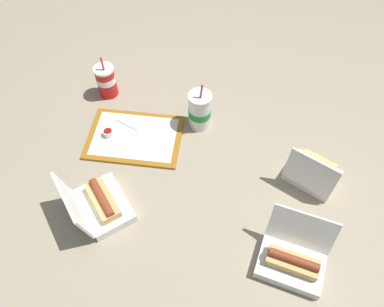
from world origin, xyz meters
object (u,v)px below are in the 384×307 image
Objects in this scene: clamshell_hotdog_center at (101,204)px; ketchup_cup at (108,133)px; soda_cup_corner at (106,81)px; food_tray at (135,137)px; plastic_fork at (128,124)px; soda_cup_front at (200,110)px; clamshell_hotdog_back at (292,261)px; clamshell_sandwich_left at (312,173)px.

ketchup_cup is at bearing 113.47° from clamshell_hotdog_center.
soda_cup_corner is (-0.24, 0.52, 0.03)m from clamshell_hotdog_center.
food_tray is 0.07m from plastic_fork.
food_tray is 0.33m from clamshell_hotdog_center.
soda_cup_corner reaches higher than clamshell_hotdog_center.
soda_cup_front is 1.10× the size of soda_cup_corner.
food_tray is 0.28m from soda_cup_front.
clamshell_hotdog_center is 1.35× the size of soda_cup_corner.
soda_cup_front is 0.43m from soda_cup_corner.
soda_cup_front is at bearing 135.39° from clamshell_hotdog_back.
ketchup_cup is at bearing -63.23° from soda_cup_corner.
clamshell_hotdog_center is 1.31× the size of clamshell_sandwich_left.
ketchup_cup reaches higher than food_tray.
ketchup_cup is 0.19× the size of clamshell_hotdog_back.
ketchup_cup is at bearing -111.39° from plastic_fork.
plastic_fork is (0.05, 0.08, -0.01)m from ketchup_cup.
soda_cup_front reaches higher than food_tray.
soda_cup_corner is (-0.21, 0.19, 0.07)m from food_tray.
soda_cup_corner is at bearing 170.88° from clamshell_sandwich_left.
soda_cup_corner is at bearing 149.15° from plastic_fork.
plastic_fork is 0.49× the size of soda_cup_front.
clamshell_sandwich_left is at bearing 5.52° from ketchup_cup.
clamshell_sandwich_left is (0.74, 0.00, 0.03)m from plastic_fork.
clamshell_hotdog_back reaches higher than food_tray.
clamshell_sandwich_left is 1.02× the size of clamshell_hotdog_back.
plastic_fork is at bearing -179.90° from clamshell_sandwich_left.
clamshell_hotdog_center is at bearing -84.96° from food_tray.
food_tray is 0.75m from clamshell_hotdog_back.
food_tray is 1.85× the size of soda_cup_front.
plastic_fork is 0.30m from soda_cup_front.
clamshell_hotdog_back is at bearing -44.61° from soda_cup_front.
soda_cup_front is (-0.47, 0.46, 0.04)m from clamshell_hotdog_back.
plastic_fork is 0.81m from clamshell_hotdog_back.
soda_cup_corner is (-0.11, 0.22, 0.05)m from ketchup_cup.
clamshell_hotdog_center is at bearing -150.57° from clamshell_sandwich_left.
ketchup_cup is 0.32m from clamshell_hotdog_center.
soda_cup_corner is at bearing 114.90° from clamshell_hotdog_center.
soda_cup_front is (-0.47, 0.11, 0.04)m from clamshell_sandwich_left.
soda_cup_corner is at bearing 151.30° from clamshell_hotdog_back.
soda_cup_front is (0.22, 0.16, 0.08)m from food_tray.
food_tray is at bearing 156.30° from clamshell_hotdog_back.
food_tray is 0.11m from ketchup_cup.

